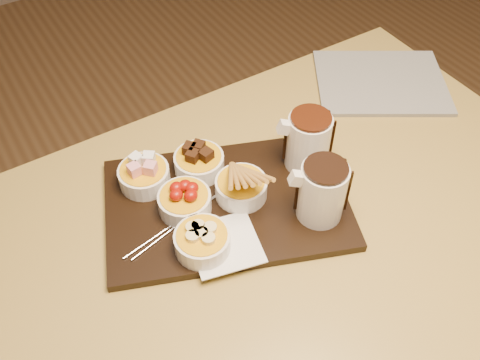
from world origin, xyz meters
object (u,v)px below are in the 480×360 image
dining_table (281,246)px  bowl_strawberries (185,202)px  serving_board (227,204)px  newspaper (381,82)px  pitcher_dark_chocolate (322,192)px  pitcher_milk_chocolate (308,142)px

dining_table → bowl_strawberries: bowl_strawberries is taller
serving_board → newspaper: size_ratio=1.51×
newspaper → serving_board: bearing=-133.6°
pitcher_dark_chocolate → pitcher_milk_chocolate: 0.13m
serving_board → bowl_strawberries: (-0.08, 0.02, 0.03)m
dining_table → bowl_strawberries: bearing=146.6°
dining_table → pitcher_dark_chocolate: 0.19m
serving_board → pitcher_dark_chocolate: pitcher_dark_chocolate is taller
dining_table → newspaper: newspaper is taller
bowl_strawberries → pitcher_dark_chocolate: size_ratio=0.85×
dining_table → newspaper: (0.43, 0.21, 0.10)m
pitcher_milk_chocolate → pitcher_dark_chocolate: bearing=-94.4°
bowl_strawberries → dining_table: bearing=-33.4°
bowl_strawberries → pitcher_dark_chocolate: 0.25m
pitcher_milk_chocolate → newspaper: pitcher_milk_chocolate is taller
dining_table → pitcher_milk_chocolate: pitcher_milk_chocolate is taller
bowl_strawberries → newspaper: bearing=10.4°
dining_table → pitcher_dark_chocolate: (0.05, -0.04, 0.18)m
dining_table → newspaper: size_ratio=3.93×
serving_board → pitcher_milk_chocolate: 0.20m
bowl_strawberries → pitcher_dark_chocolate: bearing=-33.9°
bowl_strawberries → pitcher_milk_chocolate: pitcher_milk_chocolate is taller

